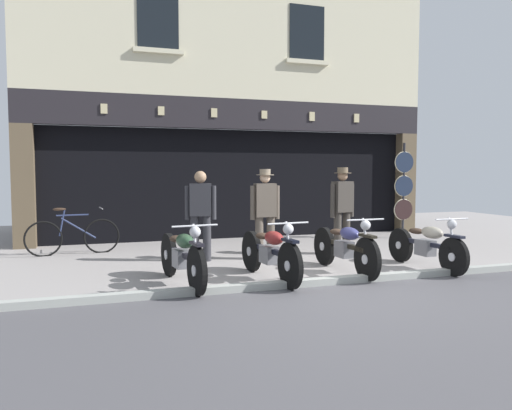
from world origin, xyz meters
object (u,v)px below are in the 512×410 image
Objects in this scene: advert_board_near at (158,163)px; motorcycle_center_right at (426,244)px; shopkeeper_center at (265,210)px; salesman_right at (342,206)px; salesman_left at (201,211)px; tyre_sign_pole at (404,187)px; leaning_bicycle at (73,236)px; motorcycle_center at (345,246)px; motorcycle_center_left at (270,251)px; motorcycle_left at (182,255)px.

motorcycle_center_right is at bearing -51.79° from advert_board_near.
salesman_right is (1.62, 0.06, 0.02)m from shopkeeper_center.
tyre_sign_pole is at bearing -150.20° from salesman_left.
leaning_bicycle is (-3.38, 1.65, -0.54)m from shopkeeper_center.
shopkeeper_center reaches higher than motorcycle_center.
tyre_sign_pole is (3.32, 3.22, 0.82)m from motorcycle_center.
motorcycle_center_left is at bearing -77.88° from advert_board_near.
advert_board_near is at bearing 122.11° from leaning_bicycle.
shopkeeper_center is 3.55m from advert_board_near.
motorcycle_center_right is at bearing 173.23° from motorcycle_center.
salesman_right reaches higher than shopkeeper_center.
salesman_right is at bearing -176.26° from shopkeeper_center.
motorcycle_left is 1.25× the size of salesman_left.
salesman_right is 5.27m from leaning_bicycle.
motorcycle_center_left is at bearing -3.02° from motorcycle_center_right.
advert_board_near reaches higher than tyre_sign_pole.
salesman_right is (0.82, 1.64, 0.51)m from motorcycle_center.
motorcycle_center_right is at bearing 165.07° from salesman_left.
shopkeeper_center is 0.94× the size of leaning_bicycle.
motorcycle_center is 1.90m from salesman_right.
motorcycle_left reaches higher than motorcycle_center_right.
tyre_sign_pole is 1.30× the size of leaning_bicycle.
leaning_bicycle is at bearing -33.32° from motorcycle_center_right.
motorcycle_center_right is 2.86m from shopkeeper_center.
shopkeeper_center is (-2.23, 1.72, 0.50)m from motorcycle_center_right.
motorcycle_center_left is 4.40m from leaning_bicycle.
motorcycle_center_left is at bearing -144.24° from tyre_sign_pole.
tyre_sign_pole is (4.63, 3.33, 0.82)m from motorcycle_center_left.
motorcycle_center_left is 5.06m from advert_board_near.
salesman_left is at bearing -116.74° from motorcycle_left.
motorcycle_left is 1.91× the size of advert_board_near.
motorcycle_left is 1.97m from salesman_left.
motorcycle_center_right is 0.84× the size of tyre_sign_pole.
salesman_right is at bearing -168.05° from salesman_left.
salesman_left is at bearing -42.82° from motorcycle_center.
leaning_bicycle is at bearing -19.56° from salesman_left.
tyre_sign_pole is 7.54m from leaning_bicycle.
motorcycle_center_right is 1.16× the size of shopkeeper_center.
shopkeeper_center is at bearing -158.17° from tyre_sign_pole.
motorcycle_left is at bearing 0.02° from motorcycle_center.
salesman_left is (-1.96, 1.75, 0.47)m from motorcycle_center.
tyre_sign_pole reaches higher than motorcycle_center_right.
motorcycle_left is at bearing -93.44° from advert_board_near.
advert_board_near reaches higher than motorcycle_center.
motorcycle_center_left is 1.24× the size of salesman_left.
tyre_sign_pole reaches higher than salesman_left.
motorcycle_center_right is 1.14× the size of salesman_right.
motorcycle_left is 1.31m from motorcycle_center_left.
salesman_left is 5.49m from tyre_sign_pole.
motorcycle_left reaches higher than motorcycle_center_left.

